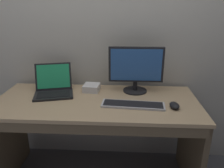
% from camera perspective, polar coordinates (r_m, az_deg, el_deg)
% --- Properties ---
extents(back_wall, '(3.81, 0.04, 2.65)m').
position_cam_1_polar(back_wall, '(2.06, -3.03, 14.59)').
color(back_wall, beige).
rests_on(back_wall, ground).
extents(desk, '(1.64, 0.70, 0.78)m').
position_cam_1_polar(desk, '(1.90, -3.97, -10.49)').
color(desk, tan).
rests_on(desk, ground).
extents(laptop_black, '(0.38, 0.37, 0.24)m').
position_cam_1_polar(laptop_black, '(1.97, -14.76, -0.88)').
color(laptop_black, black).
rests_on(laptop_black, desk).
extents(external_monitor, '(0.47, 0.21, 0.40)m').
position_cam_1_polar(external_monitor, '(1.90, 6.15, 4.18)').
color(external_monitor, black).
rests_on(external_monitor, desk).
extents(wired_keyboard, '(0.49, 0.17, 0.02)m').
position_cam_1_polar(wired_keyboard, '(1.71, 5.40, -5.30)').
color(wired_keyboard, '#BCBCC1').
rests_on(wired_keyboard, desk).
extents(computer_mouse, '(0.08, 0.12, 0.04)m').
position_cam_1_polar(computer_mouse, '(1.72, 15.73, -5.32)').
color(computer_mouse, black).
rests_on(computer_mouse, desk).
extents(external_drive_box, '(0.15, 0.15, 0.06)m').
position_cam_1_polar(external_drive_box, '(1.98, -5.27, -0.95)').
color(external_drive_box, silver).
rests_on(external_drive_box, desk).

